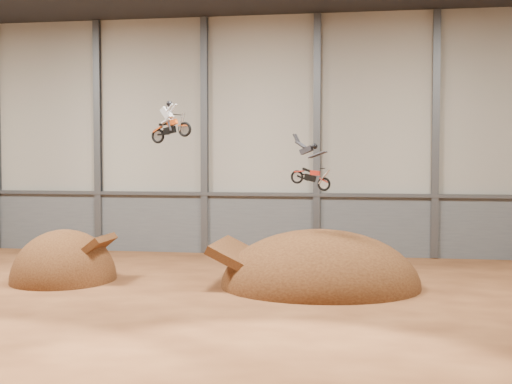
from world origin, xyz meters
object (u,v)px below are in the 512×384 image
fmx_rider_a (172,119)px  fmx_rider_b (309,163)px  takeoff_ramp (64,280)px  landing_ramp (320,287)px

fmx_rider_a → fmx_rider_b: (5.97, 0.03, -1.90)m
takeoff_ramp → fmx_rider_b: 12.84m
landing_ramp → takeoff_ramp: bearing=-178.4°
fmx_rider_a → landing_ramp: bearing=28.5°
landing_ramp → fmx_rider_b: size_ratio=3.67×
fmx_rider_a → takeoff_ramp: bearing=-173.5°
fmx_rider_a → fmx_rider_b: fmx_rider_a is taller
takeoff_ramp → fmx_rider_a: fmx_rider_a is taller
landing_ramp → fmx_rider_a: (-6.35, -1.34, 7.44)m
fmx_rider_b → fmx_rider_a: bearing=-164.0°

